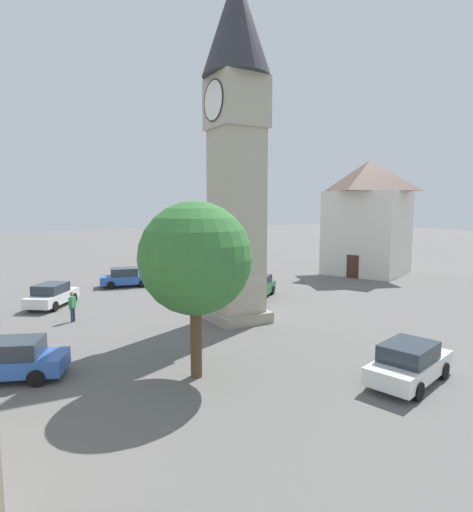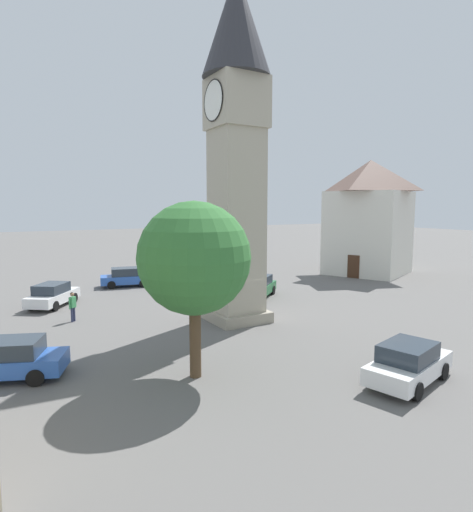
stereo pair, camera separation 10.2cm
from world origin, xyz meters
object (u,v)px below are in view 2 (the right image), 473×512
(pedestrian, at_px, (73,304))
(tree, at_px, (194,259))
(car_silver_kerb, at_px, (53,295))
(car_blue_kerb, at_px, (409,363))
(building_terrace_right, at_px, (369,216))
(car_white_side, at_px, (258,286))
(clock_tower, at_px, (237,120))
(car_black_far, at_px, (126,277))
(car_red_corner, at_px, (9,360))

(pedestrian, relative_size, tree, 0.25)
(car_silver_kerb, bearing_deg, car_blue_kerb, 26.79)
(car_silver_kerb, xyz_separation_m, building_terrace_right, (0.58, 28.28, 4.77))
(car_white_side, xyz_separation_m, building_terrace_right, (-3.71, 15.12, 4.77))
(car_white_side, bearing_deg, car_blue_kerb, -12.23)
(clock_tower, bearing_deg, car_black_far, -168.83)
(car_silver_kerb, relative_size, car_white_side, 1.02)
(car_black_far, relative_size, tree, 0.66)
(car_red_corner, height_order, pedestrian, pedestrian)
(clock_tower, distance_m, building_terrace_right, 22.02)
(pedestrian, distance_m, tree, 11.45)
(car_red_corner, height_order, car_black_far, same)
(clock_tower, distance_m, car_black_far, 17.10)
(pedestrian, bearing_deg, car_blue_kerb, 31.83)
(clock_tower, distance_m, car_blue_kerb, 14.90)
(car_white_side, bearing_deg, car_silver_kerb, -108.05)
(car_white_side, height_order, car_black_far, same)
(car_silver_kerb, height_order, car_white_side, same)
(car_black_far, xyz_separation_m, pedestrian, (8.91, -5.53, 0.25))
(car_silver_kerb, height_order, pedestrian, pedestrian)
(car_white_side, distance_m, pedestrian, 12.63)
(car_red_corner, distance_m, car_black_far, 18.44)
(pedestrian, bearing_deg, tree, 14.80)
(pedestrian, relative_size, building_terrace_right, 0.16)
(clock_tower, bearing_deg, car_white_side, 135.88)
(car_blue_kerb, distance_m, building_terrace_right, 26.84)
(pedestrian, xyz_separation_m, building_terrace_right, (-3.91, 27.75, 4.52))
(car_blue_kerb, height_order, car_red_corner, same)
(car_white_side, bearing_deg, clock_tower, -44.12)
(pedestrian, bearing_deg, car_black_far, 148.20)
(pedestrian, bearing_deg, car_white_side, 90.93)
(car_blue_kerb, relative_size, car_black_far, 1.01)
(pedestrian, distance_m, building_terrace_right, 28.39)
(clock_tower, bearing_deg, car_silver_kerb, -135.70)
(clock_tower, bearing_deg, car_red_corner, -76.35)
(car_white_side, xyz_separation_m, tree, (10.73, -9.84, 3.80))
(car_red_corner, relative_size, car_white_side, 1.05)
(car_red_corner, xyz_separation_m, building_terrace_right, (-11.13, 31.17, 4.77))
(building_terrace_right, bearing_deg, car_white_side, -76.23)
(car_white_side, relative_size, tree, 0.63)
(car_blue_kerb, relative_size, car_white_side, 1.04)
(car_silver_kerb, distance_m, pedestrian, 4.53)
(car_silver_kerb, height_order, building_terrace_right, building_terrace_right)
(clock_tower, bearing_deg, pedestrian, -118.38)
(car_blue_kerb, distance_m, car_black_far, 24.23)
(building_terrace_right, bearing_deg, pedestrian, -81.98)
(car_black_far, distance_m, tree, 20.00)
(car_black_far, height_order, tree, tree)
(building_terrace_right, bearing_deg, tree, -59.96)
(clock_tower, distance_m, car_silver_kerb, 16.20)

